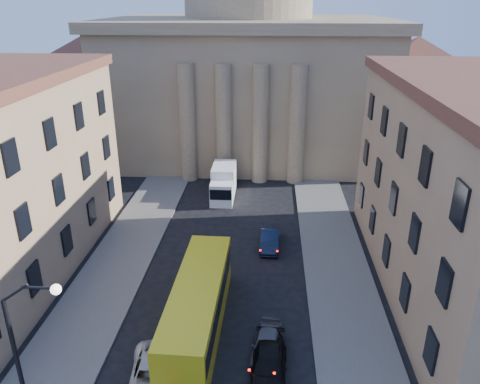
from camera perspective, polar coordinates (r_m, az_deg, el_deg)
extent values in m
cube|color=#5C5A54|center=(33.68, -17.66, -13.45)|extent=(5.00, 60.00, 0.15)
cube|color=#5C5A54|center=(32.06, 13.11, -14.94)|extent=(5.00, 60.00, 0.15)
cube|color=#866E52|center=(64.19, 0.98, 12.42)|extent=(34.00, 26.00, 16.00)
cube|color=#866E52|center=(63.25, 1.03, 19.93)|extent=(35.50, 27.50, 1.20)
cube|color=#866E52|center=(67.13, -17.60, 9.66)|extent=(13.00, 13.00, 11.00)
cone|color=brown|center=(66.00, -18.39, 16.00)|extent=(26.02, 26.02, 4.00)
cube|color=#866E52|center=(65.14, 19.89, 9.01)|extent=(13.00, 13.00, 11.00)
cone|color=brown|center=(63.98, 20.80, 15.52)|extent=(26.02, 26.02, 4.00)
cylinder|color=#866E52|center=(52.32, -6.42, 8.27)|extent=(1.80, 1.80, 13.00)
cylinder|color=#866E52|center=(51.77, -2.01, 8.24)|extent=(1.80, 1.80, 13.00)
cylinder|color=#866E52|center=(51.53, 2.46, 8.17)|extent=(1.80, 1.80, 13.00)
cylinder|color=#866E52|center=(51.60, 6.95, 8.04)|extent=(1.80, 1.80, 13.00)
cube|color=tan|center=(34.50, 27.21, -0.93)|extent=(11.00, 26.00, 14.00)
cylinder|color=black|center=(23.98, -25.17, -19.64)|extent=(0.20, 0.20, 8.00)
cylinder|color=black|center=(21.20, -25.80, -11.03)|extent=(1.30, 0.12, 0.96)
cylinder|color=black|center=(20.59, -23.47, -10.65)|extent=(1.30, 0.12, 0.12)
sphere|color=white|center=(20.29, -21.53, -11.00)|extent=(0.44, 0.44, 0.44)
imported|color=silver|center=(27.00, -10.59, -21.28)|extent=(3.07, 5.62, 1.49)
imported|color=black|center=(27.33, 3.52, -20.33)|extent=(2.11, 4.92, 1.41)
imported|color=#4B4A4F|center=(28.57, 3.36, -17.99)|extent=(2.17, 4.43, 1.46)
imported|color=black|center=(39.25, 3.65, -5.71)|extent=(1.65, 4.44, 1.45)
cube|color=gold|center=(29.68, -5.15, -13.83)|extent=(2.99, 12.25, 3.44)
cube|color=black|center=(29.36, -5.19, -12.96)|extent=(3.04, 11.58, 1.22)
cylinder|color=black|center=(27.31, -9.18, -21.10)|extent=(0.35, 1.11, 1.11)
cylinder|color=black|center=(26.94, -4.24, -21.57)|extent=(0.35, 1.11, 1.11)
cylinder|color=black|center=(34.10, -5.69, -10.89)|extent=(0.35, 1.11, 1.11)
cylinder|color=black|center=(33.80, -1.92, -11.11)|extent=(0.35, 1.11, 1.11)
cube|color=white|center=(46.98, -2.24, -0.15)|extent=(2.26, 2.35, 2.34)
cube|color=black|center=(45.84, -2.38, -0.35)|extent=(2.14, 0.13, 1.07)
cube|color=white|center=(49.21, -1.95, 1.61)|extent=(2.36, 4.11, 3.02)
cylinder|color=black|center=(47.01, -3.45, -1.12)|extent=(0.28, 0.88, 0.88)
cylinder|color=black|center=(46.83, -1.08, -1.18)|extent=(0.28, 0.88, 0.88)
cylinder|color=black|center=(50.58, -2.94, 0.65)|extent=(0.28, 0.88, 0.88)
cylinder|color=black|center=(50.41, -0.74, 0.60)|extent=(0.28, 0.88, 0.88)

